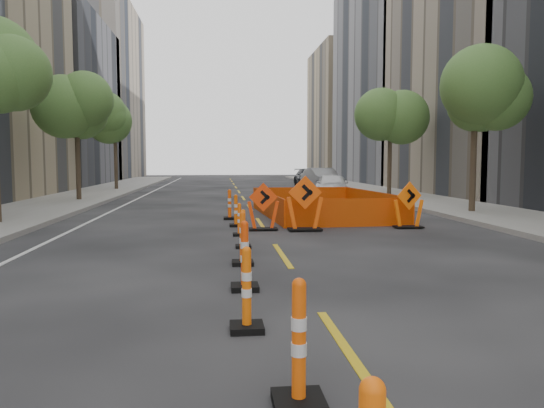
{
  "coord_description": "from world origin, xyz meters",
  "views": [
    {
      "loc": [
        -1.41,
        -7.57,
        2.11
      ],
      "look_at": [
        -0.17,
        4.58,
        1.1
      ],
      "focal_mm": 35.0,
      "sensor_mm": 36.0,
      "label": 1
    }
  ],
  "objects": [
    {
      "name": "channelizer_4",
      "position": [
        -0.92,
        3.0,
        0.54
      ],
      "size": [
        0.43,
        0.43,
        1.09
      ],
      "primitive_type": null,
      "color": "#E35309",
      "rests_on": "ground"
    },
    {
      "name": "chevron_sign_left",
      "position": [
        -0.05,
        8.26,
        0.72
      ],
      "size": [
        1.04,
        0.73,
        1.44
      ],
      "primitive_type": null,
      "rotation": [
        0.0,
        0.0,
        -0.18
      ],
      "color": "red",
      "rests_on": "ground"
    },
    {
      "name": "bld_right_d",
      "position": [
        17.0,
        40.2,
        10.0
      ],
      "size": [
        12.0,
        18.0,
        20.0
      ],
      "primitive_type": "cube",
      "color": "gray",
      "rests_on": "ground"
    },
    {
      "name": "ground_plane",
      "position": [
        0.0,
        0.0,
        0.0
      ],
      "size": [
        140.0,
        140.0,
        0.0
      ],
      "primitive_type": "plane",
      "color": "black"
    },
    {
      "name": "bld_left_e",
      "position": [
        -17.0,
        55.6,
        10.0
      ],
      "size": [
        12.0,
        20.0,
        20.0
      ],
      "primitive_type": "cube",
      "color": "gray",
      "rests_on": "ground"
    },
    {
      "name": "bld_left_d",
      "position": [
        -17.0,
        39.2,
        7.0
      ],
      "size": [
        12.0,
        16.0,
        14.0
      ],
      "primitive_type": "cube",
      "color": "#4C4C51",
      "rests_on": "ground"
    },
    {
      "name": "chevron_sign_right",
      "position": [
        4.47,
        8.26,
        0.73
      ],
      "size": [
        1.09,
        0.81,
        1.45
      ],
      "primitive_type": null,
      "rotation": [
        0.0,
        0.0,
        0.26
      ],
      "color": "#FF620A",
      "rests_on": "ground"
    },
    {
      "name": "channelizer_6",
      "position": [
        -0.82,
        7.16,
        0.46
      ],
      "size": [
        0.36,
        0.36,
        0.92
      ],
      "primitive_type": null,
      "color": "#F0580A",
      "rests_on": "ground"
    },
    {
      "name": "parked_car_near",
      "position": [
        4.83,
        21.02,
        0.71
      ],
      "size": [
        2.2,
        4.35,
        1.42
      ],
      "primitive_type": "imported",
      "rotation": [
        0.0,
        0.0,
        -0.13
      ],
      "color": "white",
      "rests_on": "ground"
    },
    {
      "name": "tree_l_d",
      "position": [
        -8.4,
        30.0,
        4.53
      ],
      "size": [
        2.8,
        2.8,
        5.95
      ],
      "color": "#382B1E",
      "rests_on": "ground"
    },
    {
      "name": "tree_r_c",
      "position": [
        8.4,
        22.0,
        4.53
      ],
      "size": [
        2.8,
        2.8,
        5.95
      ],
      "color": "#382B1E",
      "rests_on": "ground"
    },
    {
      "name": "chevron_sign_center",
      "position": [
        1.17,
        7.99,
        0.83
      ],
      "size": [
        1.1,
        0.66,
        1.65
      ],
      "primitive_type": null,
      "rotation": [
        0.0,
        0.0,
        0.0
      ],
      "color": "#EF4C0A",
      "rests_on": "ground"
    },
    {
      "name": "channelizer_8",
      "position": [
        -1.0,
        11.31,
        0.54
      ],
      "size": [
        0.43,
        0.43,
        1.08
      ],
      "primitive_type": null,
      "color": "#DA4909",
      "rests_on": "ground"
    },
    {
      "name": "channelizer_3",
      "position": [
        -0.99,
        0.92,
        0.57
      ],
      "size": [
        0.45,
        0.45,
        1.14
      ],
      "primitive_type": null,
      "color": "#D93C09",
      "rests_on": "ground"
    },
    {
      "name": "bld_right_e",
      "position": [
        17.0,
        58.6,
        8.0
      ],
      "size": [
        12.0,
        14.0,
        16.0
      ],
      "primitive_type": "cube",
      "color": "tan",
      "rests_on": "ground"
    },
    {
      "name": "sidewalk_left",
      "position": [
        -9.0,
        12.0,
        0.07
      ],
      "size": [
        4.0,
        90.0,
        0.15
      ],
      "primitive_type": "cube",
      "color": "gray",
      "rests_on": "ground"
    },
    {
      "name": "channelizer_2",
      "position": [
        -1.07,
        -1.16,
        0.53
      ],
      "size": [
        0.42,
        0.42,
        1.06
      ],
      "primitive_type": null,
      "color": "#D95709",
      "rests_on": "ground"
    },
    {
      "name": "parked_car_far",
      "position": [
        5.9,
        34.56,
        0.72
      ],
      "size": [
        2.11,
        5.03,
        1.45
      ],
      "primitive_type": "imported",
      "rotation": [
        0.0,
        0.0,
        -0.02
      ],
      "color": "black",
      "rests_on": "ground"
    },
    {
      "name": "bld_right_c",
      "position": [
        17.0,
        23.8,
        7.0
      ],
      "size": [
        12.0,
        16.0,
        14.0
      ],
      "primitive_type": "cube",
      "color": "gray",
      "rests_on": "ground"
    },
    {
      "name": "safety_fence",
      "position": [
        2.54,
        12.36,
        0.45
      ],
      "size": [
        4.69,
        7.48,
        0.9
      ],
      "primitive_type": null,
      "rotation": [
        0.0,
        0.0,
        0.06
      ],
      "color": "#FC4F0D",
      "rests_on": "ground"
    },
    {
      "name": "channelizer_7",
      "position": [
        -0.85,
        9.24,
        0.51
      ],
      "size": [
        0.4,
        0.4,
        1.03
      ],
      "primitive_type": null,
      "color": "#D55308",
      "rests_on": "ground"
    },
    {
      "name": "channelizer_5",
      "position": [
        -0.81,
        5.08,
        0.47
      ],
      "size": [
        0.37,
        0.37,
        0.93
      ],
      "primitive_type": null,
      "color": "#FF660A",
      "rests_on": "ground"
    },
    {
      "name": "parked_car_mid",
      "position": [
        5.88,
        29.06,
        0.79
      ],
      "size": [
        2.36,
        4.98,
        1.58
      ],
      "primitive_type": "imported",
      "rotation": [
        0.0,
        0.0,
        0.15
      ],
      "color": "gray",
      "rests_on": "ground"
    },
    {
      "name": "tree_r_b",
      "position": [
        8.4,
        12.0,
        4.53
      ],
      "size": [
        2.8,
        2.8,
        5.95
      ],
      "color": "#382B1E",
      "rests_on": "ground"
    },
    {
      "name": "channelizer_1",
      "position": [
        -0.74,
        -3.23,
        0.56
      ],
      "size": [
        0.44,
        0.44,
        1.12
      ],
      "primitive_type": null,
      "color": "#DE4E09",
      "rests_on": "ground"
    },
    {
      "name": "tree_l_c",
      "position": [
        -8.4,
        20.0,
        4.53
      ],
      "size": [
        2.8,
        2.8,
        5.95
      ],
      "color": "#382B1E",
      "rests_on": "ground"
    },
    {
      "name": "sidewalk_right",
      "position": [
        9.0,
        12.0,
        0.07
      ],
      "size": [
        4.0,
        90.0,
        0.15
      ],
      "primitive_type": "cube",
      "color": "gray",
      "rests_on": "ground"
    }
  ]
}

